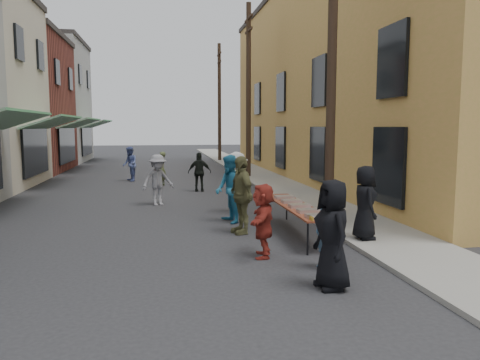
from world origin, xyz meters
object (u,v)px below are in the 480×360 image
object	(u,v)px
utility_pole_mid	(248,92)
catering_tray_sausage	(318,216)
utility_pole_far	(219,103)
utility_pole_near	(332,60)
guest_front_c	(230,189)
serving_table	(296,207)
guest_front_a	(332,234)
server	(365,203)

from	to	relation	value
utility_pole_mid	catering_tray_sausage	xyz separation A→B (m)	(-1.28, -14.75, -3.71)
utility_pole_far	utility_pole_near	bearing A→B (deg)	-90.00
utility_pole_near	guest_front_c	xyz separation A→B (m)	(-2.70, 0.61, -3.54)
utility_pole_near	utility_pole_mid	world-z (taller)	same
utility_pole_near	catering_tray_sausage	xyz separation A→B (m)	(-1.28, -2.75, -3.71)
serving_table	guest_front_a	xyz separation A→B (m)	(-0.53, -3.90, 0.21)
utility_pole_near	guest_front_a	xyz separation A→B (m)	(-1.81, -5.00, -3.57)
catering_tray_sausage	server	distance (m)	1.45
serving_table	catering_tray_sausage	size ratio (longest dim) A/B	8.00
utility_pole_near	utility_pole_mid	xyz separation A→B (m)	(0.00, 12.00, 0.00)
utility_pole_far	serving_table	size ratio (longest dim) A/B	2.25
utility_pole_far	guest_front_c	world-z (taller)	utility_pole_far
utility_pole_near	guest_front_a	size ratio (longest dim) A/B	4.86
utility_pole_far	serving_table	distance (m)	25.41
utility_pole_near	catering_tray_sausage	size ratio (longest dim) A/B	18.00
utility_pole_far	guest_front_a	xyz separation A→B (m)	(-1.81, -29.00, -3.57)
utility_pole_near	utility_pole_mid	bearing A→B (deg)	90.00
utility_pole_mid	catering_tray_sausage	distance (m)	15.26
server	guest_front_a	bearing A→B (deg)	151.31
utility_pole_near	server	xyz separation A→B (m)	(0.05, -2.20, -3.54)
catering_tray_sausage	server	world-z (taller)	server
utility_pole_far	guest_front_c	bearing A→B (deg)	-96.58
utility_pole_near	utility_pole_mid	distance (m)	12.00
utility_pole_mid	server	size ratio (longest dim) A/B	5.25
utility_pole_far	guest_front_a	bearing A→B (deg)	-93.57
server	utility_pole_mid	bearing A→B (deg)	5.03
utility_pole_near	serving_table	size ratio (longest dim) A/B	2.25
utility_pole_near	guest_front_a	world-z (taller)	utility_pole_near
server	utility_pole_far	bearing A→B (deg)	4.94
serving_table	server	world-z (taller)	server
utility_pole_near	server	world-z (taller)	utility_pole_near
utility_pole_far	guest_front_a	size ratio (longest dim) A/B	4.86
utility_pole_mid	guest_front_c	world-z (taller)	utility_pole_mid
utility_pole_far	guest_front_c	xyz separation A→B (m)	(-2.70, -23.39, -3.54)
utility_pole_near	serving_table	world-z (taller)	utility_pole_near
utility_pole_far	utility_pole_mid	bearing A→B (deg)	-90.00
utility_pole_far	catering_tray_sausage	world-z (taller)	utility_pole_far
guest_front_c	utility_pole_mid	bearing A→B (deg)	154.63
server	guest_front_c	bearing A→B (deg)	49.27
guest_front_c	server	bearing A→B (deg)	32.41
guest_front_a	guest_front_c	world-z (taller)	guest_front_c
utility_pole_far	guest_front_a	distance (m)	29.28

